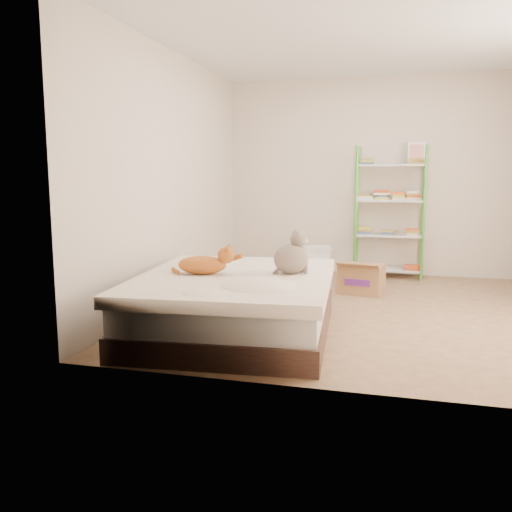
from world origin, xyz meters
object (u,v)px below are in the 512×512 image
(orange_cat, at_px, (202,263))
(white_bin, at_px, (316,261))
(bed, at_px, (236,304))
(cardboard_box, at_px, (362,279))
(grey_cat, at_px, (291,253))
(shelf_unit, at_px, (390,213))

(orange_cat, bearing_deg, white_bin, 70.75)
(bed, height_order, white_bin, bed)
(cardboard_box, bearing_deg, bed, -106.85)
(grey_cat, relative_size, cardboard_box, 0.69)
(shelf_unit, bearing_deg, cardboard_box, -103.74)
(shelf_unit, xyz_separation_m, white_bin, (-0.92, -0.18, -0.64))
(grey_cat, relative_size, white_bin, 0.85)
(white_bin, bearing_deg, shelf_unit, 11.18)
(bed, distance_m, cardboard_box, 2.06)
(grey_cat, bearing_deg, white_bin, -27.12)
(grey_cat, xyz_separation_m, white_bin, (-0.16, 2.60, -0.48))
(bed, xyz_separation_m, cardboard_box, (0.93, 1.83, -0.09))
(orange_cat, xyz_separation_m, grey_cat, (0.72, 0.20, 0.08))
(orange_cat, relative_size, grey_cat, 1.35)
(bed, xyz_separation_m, grey_cat, (0.45, 0.15, 0.43))
(grey_cat, bearing_deg, shelf_unit, -45.99)
(grey_cat, relative_size, shelf_unit, 0.21)
(orange_cat, xyz_separation_m, cardboard_box, (1.21, 1.88, -0.44))
(grey_cat, height_order, white_bin, grey_cat)
(cardboard_box, bearing_deg, shelf_unit, 86.43)
(bed, relative_size, white_bin, 4.92)
(shelf_unit, relative_size, cardboard_box, 3.32)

